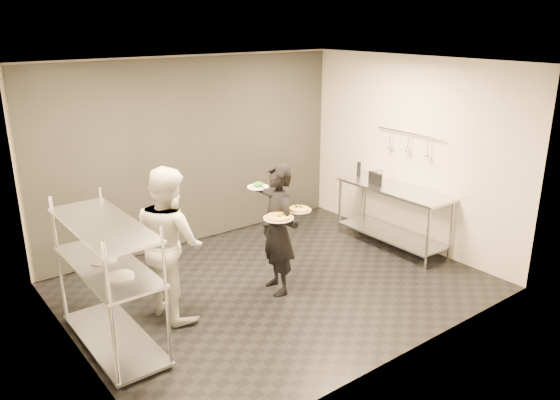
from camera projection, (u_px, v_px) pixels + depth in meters
room_shell at (225, 163)px, 7.50m from camera, size 5.00×4.00×2.80m
pass_rack at (109, 278)px, 5.57m from camera, size 0.60×1.60×1.50m
prep_counter at (393, 206)px, 8.12m from camera, size 0.60×1.80×0.92m
utensil_rail at (408, 144)px, 7.97m from camera, size 0.07×1.20×0.31m
waiter at (278, 229)px, 6.68m from camera, size 0.52×0.67×1.66m
chef at (170, 242)px, 6.15m from camera, size 0.73×0.90×1.77m
pizza_plate_near at (279, 217)px, 6.37m from camera, size 0.36×0.36×0.05m
pizza_plate_far at (299, 209)px, 6.58m from camera, size 0.29×0.29×0.05m
salad_plate at (258, 185)px, 6.71m from camera, size 0.27×0.27×0.07m
pos_monitor at (375, 179)px, 8.13m from camera, size 0.09×0.26×0.19m
bottle_green at (375, 176)px, 8.23m from camera, size 0.06×0.06×0.22m
bottle_clear at (381, 176)px, 8.21m from camera, size 0.07×0.07×0.22m
bottle_dark at (359, 169)px, 8.63m from camera, size 0.06×0.06×0.21m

